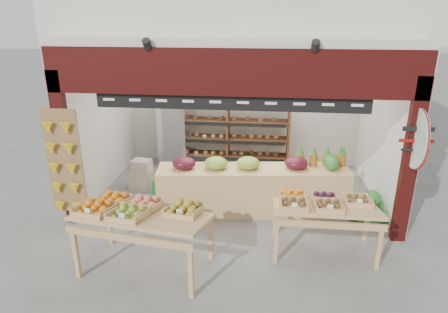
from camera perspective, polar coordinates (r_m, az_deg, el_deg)
ground at (r=7.83m, az=1.49°, el=-6.45°), size 60.00×60.00×0.00m
banana_board at (r=7.09m, az=-21.88°, el=-1.08°), size 0.60×0.15×1.80m
gift_sign at (r=6.47m, az=25.78°, el=2.33°), size 0.04×0.93×0.92m
back_shelving at (r=9.11m, az=0.56°, el=4.85°), size 2.80×0.46×1.75m
refrigerator at (r=9.37m, az=-6.71°, el=3.75°), size 0.85×0.85×1.75m
cardboard_stack at (r=8.38m, az=-10.22°, el=-3.15°), size 0.99×0.72×0.64m
mid_counter at (r=7.29m, az=4.09°, el=-4.51°), size 3.47×1.04×1.08m
display_table_left at (r=5.72m, az=-12.42°, el=-7.75°), size 1.91×1.24×1.12m
display_table_right at (r=6.17m, az=13.77°, el=-6.73°), size 1.57×0.87×1.00m
watermelon_pile at (r=7.54m, az=20.02°, el=-7.31°), size 0.72×0.72×0.56m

